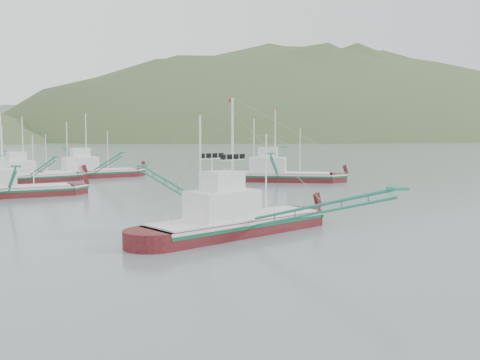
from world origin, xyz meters
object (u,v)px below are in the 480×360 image
object	(u,v)px
bg_boat_left	(5,184)
bg_boat_far	(89,165)
bg_boat_right	(278,165)
bg_boat_extra	(26,169)
main_boat	(236,205)

from	to	relation	value
bg_boat_left	bg_boat_far	size ratio (longest dim) A/B	0.94
bg_boat_right	bg_boat_extra	distance (m)	34.45
bg_boat_left	bg_boat_extra	world-z (taller)	same
bg_boat_far	bg_boat_extra	bearing A→B (deg)	-166.81
bg_boat_right	bg_boat_far	bearing A→B (deg)	176.67
main_boat	bg_boat_far	xyz separation A→B (m)	(-5.25, 49.22, -0.10)
bg_boat_left	bg_boat_far	distance (m)	23.90
bg_boat_left	bg_boat_right	size ratio (longest dim) A/B	0.95
bg_boat_right	bg_boat_left	bearing A→B (deg)	-140.62
main_boat	bg_boat_right	world-z (taller)	bg_boat_right
main_boat	bg_boat_left	world-z (taller)	main_boat
bg_boat_left	bg_boat_far	xyz separation A→B (m)	(10.39, 21.52, 0.46)
main_boat	bg_boat_left	distance (m)	31.82
main_boat	bg_boat_right	xyz separation A→B (m)	(18.80, 33.99, 0.29)
bg_boat_far	bg_boat_right	distance (m)	28.46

